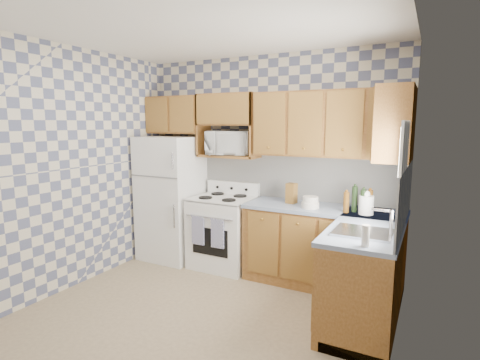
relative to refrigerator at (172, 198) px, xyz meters
The scene contains 30 objects.
floor 1.97m from the refrigerator, 44.43° to the right, with size 3.40×3.40×0.00m, color #7E6A4F.
back_wall 1.42m from the refrigerator, 15.35° to the left, with size 3.40×0.02×2.70m, color slate.
right_wall 3.27m from the refrigerator, 22.79° to the right, with size 0.02×3.20×2.70m, color slate.
backsplash_back 1.75m from the refrigerator, 11.47° to the left, with size 2.60×0.01×0.56m, color white.
backsplash_right 3.02m from the refrigerator, ahead, with size 0.01×1.60×0.56m, color white.
refrigerator is the anchor object (origin of this frame).
stove_body 0.89m from the refrigerator, ahead, with size 0.76×0.65×0.90m, color white.
cooktop 0.81m from the refrigerator, ahead, with size 0.76×0.65×0.03m, color silver.
backguard 0.87m from the refrigerator, 20.44° to the left, with size 0.76×0.08×0.17m, color white.
dish_towel_left 0.78m from the refrigerator, 26.38° to the right, with size 0.17×0.03×0.36m, color navy.
dish_towel_right 1.02m from the refrigerator, 19.06° to the right, with size 0.17×0.03×0.36m, color navy.
base_cabinets_back 2.14m from the refrigerator, ahead, with size 1.75×0.60×0.88m, color brown.
base_cabinets_right 2.74m from the refrigerator, ahead, with size 0.60×1.60×0.88m, color brown.
countertop_back 2.10m from the refrigerator, ahead, with size 1.77×0.63×0.04m, color gray.
countertop_right 2.71m from the refrigerator, ahead, with size 0.63×1.60×0.04m, color gray.
upper_cabinets_back 2.34m from the refrigerator, ahead, with size 1.75×0.33×0.74m, color brown.
upper_cabinets_fridge 1.15m from the refrigerator, 94.64° to the left, with size 0.82×0.33×0.50m, color brown.
upper_cabinets_right 2.99m from the refrigerator, ahead, with size 0.33×0.70×0.74m, color brown.
microwave_shelf 1.02m from the refrigerator, 12.94° to the left, with size 0.80×0.33×0.03m, color brown.
microwave 1.12m from the refrigerator, 14.67° to the left, with size 0.56×0.38×0.31m, color white.
sink 2.79m from the refrigerator, 16.65° to the right, with size 0.48×0.40×0.03m, color #B7B7BC.
window 3.13m from the refrigerator, 15.12° to the right, with size 0.02×0.66×0.86m, color white.
bottle_0 2.46m from the refrigerator, ahead, with size 0.06×0.06×0.28m, color black.
bottle_1 2.56m from the refrigerator, ahead, with size 0.06×0.06×0.26m, color black.
bottle_2 2.61m from the refrigerator, ahead, with size 0.06×0.06×0.24m, color brown.
bottle_3 2.39m from the refrigerator, ahead, with size 0.06×0.06×0.22m, color brown.
knife_block 1.72m from the refrigerator, ahead, with size 0.11×0.11×0.24m, color brown.
electric_kettle 2.59m from the refrigerator, ahead, with size 0.15×0.15×0.19m, color white.
food_containers 1.99m from the refrigerator, ahead, with size 0.20×0.20×0.13m, color beige, non-canonical shape.
soap_bottle 2.98m from the refrigerator, 22.71° to the right, with size 0.06×0.06×0.17m, color beige.
Camera 1 is at (1.90, -2.80, 1.86)m, focal length 28.00 mm.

